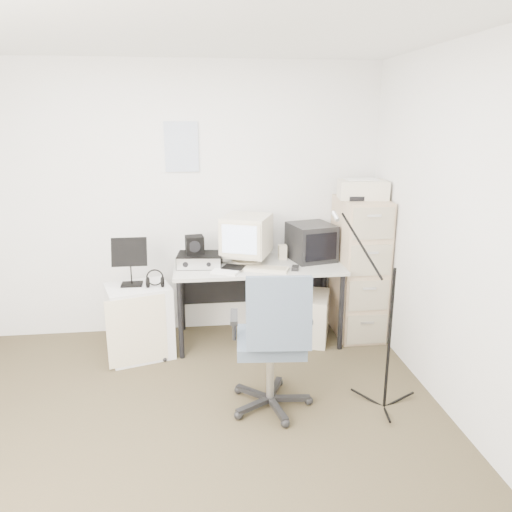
{
  "coord_description": "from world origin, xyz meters",
  "views": [
    {
      "loc": [
        0.09,
        -2.81,
        2.02
      ],
      "look_at": [
        0.55,
        0.95,
        0.95
      ],
      "focal_mm": 35.0,
      "sensor_mm": 36.0,
      "label": 1
    }
  ],
  "objects": [
    {
      "name": "floor",
      "position": [
        0.0,
        0.0,
        -0.01
      ],
      "size": [
        3.6,
        3.6,
        0.01
      ],
      "primitive_type": "cube",
      "color": "#3E3628",
      "rests_on": "ground"
    },
    {
      "name": "ceiling",
      "position": [
        0.0,
        0.0,
        2.5
      ],
      "size": [
        3.6,
        3.6,
        0.01
      ],
      "primitive_type": "cube",
      "color": "white",
      "rests_on": "ground"
    },
    {
      "name": "wall_back",
      "position": [
        0.0,
        1.8,
        1.25
      ],
      "size": [
        3.6,
        0.02,
        2.5
      ],
      "primitive_type": "cube",
      "color": "white",
      "rests_on": "ground"
    },
    {
      "name": "wall_front",
      "position": [
        0.0,
        -1.8,
        1.25
      ],
      "size": [
        3.6,
        0.02,
        2.5
      ],
      "primitive_type": "cube",
      "color": "white",
      "rests_on": "ground"
    },
    {
      "name": "wall_right",
      "position": [
        1.8,
        0.0,
        1.25
      ],
      "size": [
        0.02,
        3.6,
        2.5
      ],
      "primitive_type": "cube",
      "color": "white",
      "rests_on": "ground"
    },
    {
      "name": "wall_calendar",
      "position": [
        -0.02,
        1.79,
        1.75
      ],
      "size": [
        0.3,
        0.02,
        0.44
      ],
      "primitive_type": "cube",
      "color": "white",
      "rests_on": "wall_back"
    },
    {
      "name": "filing_cabinet",
      "position": [
        1.58,
        1.48,
        0.65
      ],
      "size": [
        0.4,
        0.6,
        1.3
      ],
      "primitive_type": "cube",
      "color": "#C3AD92",
      "rests_on": "floor"
    },
    {
      "name": "printer",
      "position": [
        1.58,
        1.49,
        1.38
      ],
      "size": [
        0.46,
        0.35,
        0.16
      ],
      "primitive_type": "cube",
      "rotation": [
        0.0,
        0.0,
        -0.15
      ],
      "color": "beige",
      "rests_on": "filing_cabinet"
    },
    {
      "name": "desk",
      "position": [
        0.63,
        1.45,
        0.36
      ],
      "size": [
        1.5,
        0.7,
        0.73
      ],
      "primitive_type": "cube",
      "color": "#9B9A90",
      "rests_on": "floor"
    },
    {
      "name": "crt_monitor",
      "position": [
        0.53,
        1.52,
        0.95
      ],
      "size": [
        0.52,
        0.53,
        0.43
      ],
      "primitive_type": "cube",
      "rotation": [
        0.0,
        0.0,
        -0.39
      ],
      "color": "beige",
      "rests_on": "desk"
    },
    {
      "name": "crt_tv",
      "position": [
        1.14,
        1.55,
        0.9
      ],
      "size": [
        0.45,
        0.46,
        0.33
      ],
      "primitive_type": "cube",
      "rotation": [
        0.0,
        0.0,
        0.24
      ],
      "color": "black",
      "rests_on": "desk"
    },
    {
      "name": "desk_speaker",
      "position": [
        0.87,
        1.58,
        0.8
      ],
      "size": [
        0.07,
        0.07,
        0.14
      ],
      "primitive_type": "cube",
      "rotation": [
        0.0,
        0.0,
        0.02
      ],
      "color": "beige",
      "rests_on": "desk"
    },
    {
      "name": "keyboard",
      "position": [
        0.65,
        1.27,
        0.74
      ],
      "size": [
        0.47,
        0.3,
        0.02
      ],
      "primitive_type": "cube",
      "rotation": [
        0.0,
        0.0,
        -0.35
      ],
      "color": "beige",
      "rests_on": "desk"
    },
    {
      "name": "mouse",
      "position": [
        0.93,
        1.25,
        0.75
      ],
      "size": [
        0.09,
        0.11,
        0.03
      ],
      "primitive_type": "cube",
      "rotation": [
        0.0,
        0.0,
        -0.28
      ],
      "color": "black",
      "rests_on": "desk"
    },
    {
      "name": "radio_receiver",
      "position": [
        0.11,
        1.46,
        0.79
      ],
      "size": [
        0.42,
        0.32,
        0.11
      ],
      "primitive_type": "cube",
      "rotation": [
        0.0,
        0.0,
        -0.1
      ],
      "color": "black",
      "rests_on": "desk"
    },
    {
      "name": "radio_speaker",
      "position": [
        0.07,
        1.5,
        0.92
      ],
      "size": [
        0.17,
        0.16,
        0.16
      ],
      "primitive_type": "cube",
      "rotation": [
        0.0,
        0.0,
        0.13
      ],
      "color": "black",
      "rests_on": "radio_receiver"
    },
    {
      "name": "papers",
      "position": [
        0.36,
        1.31,
        0.74
      ],
      "size": [
        0.33,
        0.37,
        0.02
      ],
      "primitive_type": "cube",
      "rotation": [
        0.0,
        0.0,
        -0.44
      ],
      "color": "white",
      "rests_on": "desk"
    },
    {
      "name": "pc_tower",
      "position": [
        1.16,
        1.37,
        0.22
      ],
      "size": [
        0.34,
        0.51,
        0.43
      ],
      "primitive_type": "cube",
      "rotation": [
        0.0,
        0.0,
        -0.32
      ],
      "color": "beige",
      "rests_on": "floor"
    },
    {
      "name": "office_chair",
      "position": [
        0.58,
        0.33,
        0.52
      ],
      "size": [
        0.65,
        0.65,
        1.04
      ],
      "primitive_type": "cube",
      "rotation": [
        0.0,
        0.0,
        -0.09
      ],
      "color": "slate",
      "rests_on": "floor"
    },
    {
      "name": "side_cart",
      "position": [
        -0.42,
        1.25,
        0.32
      ],
      "size": [
        0.61,
        0.54,
        0.64
      ],
      "primitive_type": "cube",
      "rotation": [
        0.0,
        0.0,
        0.29
      ],
      "color": "silver",
      "rests_on": "floor"
    },
    {
      "name": "music_stand",
      "position": [
        -0.47,
        1.28,
        0.85
      ],
      "size": [
        0.32,
        0.24,
        0.42
      ],
      "primitive_type": "cube",
      "rotation": [
        0.0,
        0.0,
        -0.32
      ],
      "color": "black",
      "rests_on": "side_cart"
    },
    {
      "name": "headphones",
      "position": [
        -0.27,
        1.22,
        0.69
      ],
      "size": [
        0.21,
        0.21,
        0.03
      ],
      "primitive_type": "torus",
      "rotation": [
        0.0,
        0.0,
        0.36
      ],
      "color": "black",
      "rests_on": "side_cart"
    },
    {
      "name": "mic_stand",
      "position": [
        1.39,
        0.22,
        0.68
      ],
      "size": [
        0.02,
        0.02,
        1.36
      ],
      "primitive_type": "cylinder",
      "rotation": [
        0.0,
        0.0,
        1.78
      ],
      "color": "black",
      "rests_on": "floor"
    }
  ]
}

